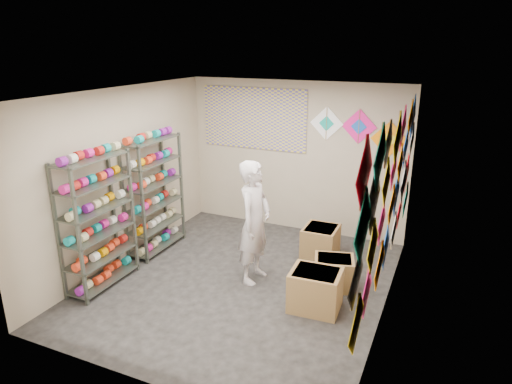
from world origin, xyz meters
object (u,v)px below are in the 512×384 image
at_px(carton_c, 320,242).
at_px(carton_b, 334,272).
at_px(carton_a, 315,290).
at_px(shelf_rack_front, 98,223).
at_px(shopkeeper, 254,222).
at_px(shelf_rack_back, 154,195).

bearing_deg(carton_c, carton_b, -63.32).
bearing_deg(carton_a, shelf_rack_front, -171.23).
relative_size(carton_a, carton_b, 1.17).
xyz_separation_m(shopkeeper, carton_c, (0.67, 1.11, -0.64)).
bearing_deg(carton_b, shopkeeper, 177.20).
height_order(shopkeeper, carton_c, shopkeeper).
distance_m(shelf_rack_front, carton_c, 3.42).
bearing_deg(carton_b, carton_a, -112.23).
distance_m(shelf_rack_back, carton_a, 3.11).
height_order(shelf_rack_back, carton_a, shelf_rack_back).
relative_size(shelf_rack_front, shelf_rack_back, 1.00).
height_order(shelf_rack_front, carton_b, shelf_rack_front).
xyz_separation_m(shelf_rack_front, shelf_rack_back, (0.00, 1.30, 0.00)).
distance_m(shopkeeper, carton_b, 1.33).
xyz_separation_m(shopkeeper, carton_a, (1.04, -0.39, -0.63)).
height_order(shelf_rack_front, carton_a, shelf_rack_front).
bearing_deg(shelf_rack_back, shelf_rack_front, -90.00).
distance_m(shopkeeper, carton_a, 1.27).
height_order(shopkeeper, carton_b, shopkeeper).
distance_m(shelf_rack_back, shopkeeper, 1.94).
distance_m(carton_b, carton_c, 0.97).
bearing_deg(carton_b, shelf_rack_back, 163.90).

